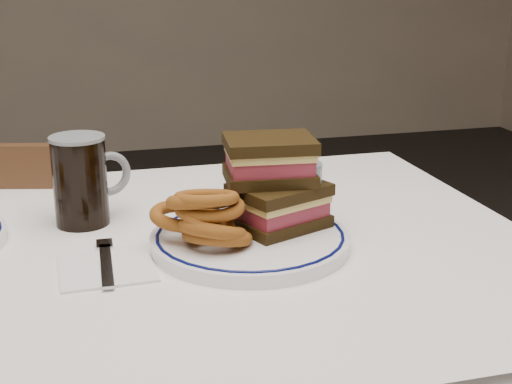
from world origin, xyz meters
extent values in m
cube|color=white|center=(0.00, 0.00, 0.73)|extent=(1.26, 0.86, 0.03)
cylinder|color=#452C16|center=(0.54, 0.34, 0.35)|extent=(0.06, 0.06, 0.71)
cube|color=white|center=(0.63, 0.00, 0.65)|extent=(0.01, 0.86, 0.17)
cube|color=white|center=(0.00, 0.43, 0.65)|extent=(1.26, 0.01, 0.17)
cube|color=#452C16|center=(-0.16, 0.55, 0.39)|extent=(0.47, 0.47, 0.04)
cylinder|color=#452C16|center=(0.04, 0.67, 0.19)|extent=(0.03, 0.03, 0.37)
cylinder|color=#452C16|center=(-0.27, 0.75, 0.19)|extent=(0.03, 0.03, 0.37)
cube|color=#452C16|center=(-0.20, 0.38, 0.62)|extent=(0.38, 0.12, 0.42)
cylinder|color=white|center=(0.19, -0.03, 0.76)|extent=(0.30, 0.30, 0.02)
torus|color=#0A0F4C|center=(0.19, -0.03, 0.77)|extent=(0.28, 0.28, 0.01)
cube|color=black|center=(0.24, -0.01, 0.78)|extent=(0.16, 0.15, 0.02)
cube|color=#982C40|center=(0.24, -0.01, 0.80)|extent=(0.15, 0.13, 0.02)
cube|color=#ECCD69|center=(0.24, -0.01, 0.81)|extent=(0.15, 0.14, 0.01)
cube|color=black|center=(0.24, -0.01, 0.83)|extent=(0.16, 0.15, 0.02)
cube|color=black|center=(0.23, 0.01, 0.85)|extent=(0.14, 0.12, 0.02)
cube|color=#982C40|center=(0.23, 0.01, 0.87)|extent=(0.13, 0.11, 0.02)
cube|color=#ECCD69|center=(0.23, 0.01, 0.88)|extent=(0.14, 0.11, 0.01)
cube|color=black|center=(0.23, 0.01, 0.90)|extent=(0.14, 0.12, 0.02)
torus|color=brown|center=(0.13, -0.05, 0.78)|extent=(0.11, 0.10, 0.06)
torus|color=brown|center=(0.13, -0.06, 0.79)|extent=(0.11, 0.10, 0.07)
torus|color=brown|center=(0.09, -0.01, 0.80)|extent=(0.10, 0.10, 0.03)
torus|color=brown|center=(0.12, -0.06, 0.81)|extent=(0.09, 0.09, 0.06)
torus|color=brown|center=(0.13, -0.04, 0.82)|extent=(0.10, 0.10, 0.02)
torus|color=brown|center=(0.11, -0.04, 0.83)|extent=(0.09, 0.09, 0.05)
torus|color=brown|center=(0.12, -0.05, 0.84)|extent=(0.09, 0.09, 0.04)
cylinder|color=white|center=(0.18, 0.05, 0.78)|extent=(0.05, 0.05, 0.03)
cylinder|color=#890F02|center=(0.18, 0.05, 0.79)|extent=(0.04, 0.04, 0.01)
cylinder|color=black|center=(-0.05, 0.14, 0.82)|extent=(0.09, 0.09, 0.14)
cylinder|color=gray|center=(-0.05, 0.14, 0.89)|extent=(0.09, 0.09, 0.01)
torus|color=gray|center=(0.00, 0.15, 0.83)|extent=(0.07, 0.04, 0.07)
cylinder|color=#98B5C4|center=(0.27, 0.00, 0.81)|extent=(0.07, 0.07, 0.12)
cube|color=white|center=(-0.02, -0.06, 0.75)|extent=(0.13, 0.13, 0.00)
cube|color=#AFAFB3|center=(-0.02, -0.06, 0.76)|extent=(0.02, 0.15, 0.00)
cube|color=#AFAFB3|center=(-0.02, 0.02, 0.76)|extent=(0.02, 0.04, 0.00)
camera|label=1|loc=(-0.06, -0.98, 1.16)|focal=50.00mm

